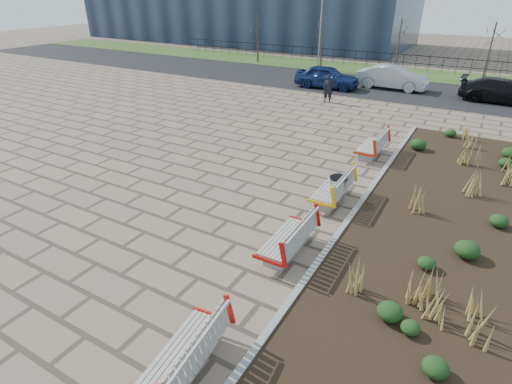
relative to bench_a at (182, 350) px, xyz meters
The scene contains 20 objects.
ground 3.72m from the bench_a, 144.40° to the left, with size 120.00×120.00×0.00m, color #7B6654.
planting_bed 7.87m from the bench_a, 65.55° to the left, with size 4.50×18.00×0.10m, color black.
planting_curb 7.22m from the bench_a, 82.67° to the left, with size 0.16×18.00×0.15m, color gray.
grass_verge_far 30.30m from the bench_a, 95.68° to the left, with size 80.00×5.00×0.04m, color #33511E.
road 24.34m from the bench_a, 97.08° to the left, with size 80.00×7.00×0.02m, color black.
bench_a is the anchor object (origin of this frame).
bench_b 4.09m from the bench_a, 90.00° to the left, with size 0.90×2.10×1.00m, color #B50F0C, non-canonical shape.
bench_c 7.29m from the bench_a, 90.00° to the left, with size 0.90×2.10×1.00m, color yellow, non-canonical shape.
bench_d 11.74m from the bench_a, 90.00° to the left, with size 0.90×2.10×1.00m, color red, non-canonical shape.
litter_bin 7.39m from the bench_a, 88.67° to the left, with size 0.55×0.55×0.83m, color #B2B2B7.
pedestrian 19.30m from the bench_a, 103.57° to the left, with size 0.58×0.38×1.59m, color black.
car_blue 23.01m from the bench_a, 105.01° to the left, with size 1.70×4.22×1.44m, color navy.
car_silver 24.22m from the bench_a, 95.02° to the left, with size 1.56×4.47×1.47m, color #A8ABAF.
car_black 24.14m from the bench_a, 79.79° to the left, with size 1.90×4.66×1.35m, color black.
tree_a 32.37m from the bench_a, 117.64° to the left, with size 1.40×1.40×4.00m, color #4C3D2D, non-canonical shape.
tree_b 30.07m from the bench_a, 107.44° to the left, with size 1.40×1.40×4.00m, color #4C3D2D, non-canonical shape.
tree_c 28.85m from the bench_a, 95.98° to the left, with size 1.40×1.40×4.00m, color #4C3D2D, non-canonical shape.
tree_d 28.85m from the bench_a, 84.02° to the left, with size 1.40×1.40×4.00m, color #4C3D2D, non-canonical shape.
lamp_west 29.66m from the bench_a, 107.73° to the left, with size 0.24×0.60×6.00m, color gray, non-canonical shape.
railing_fence 31.79m from the bench_a, 95.42° to the left, with size 44.00×0.10×1.20m, color black, non-canonical shape.
Camera 1 is at (6.56, -5.71, 6.11)m, focal length 28.00 mm.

